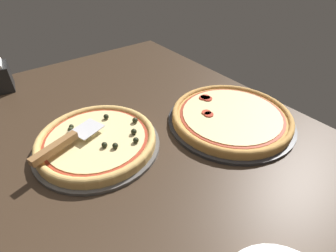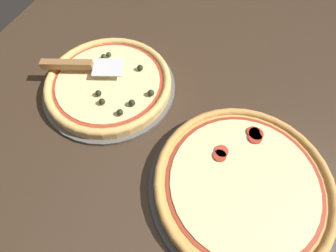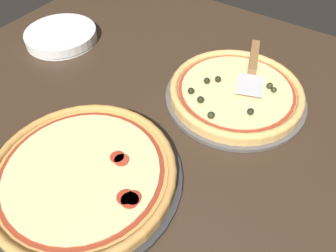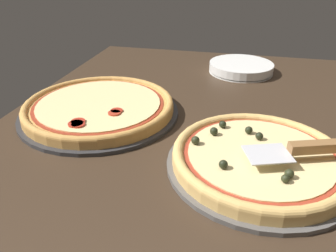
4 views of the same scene
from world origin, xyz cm
name	(u,v)px [view 2 (image 2 of 4)]	position (x,y,z in cm)	size (l,w,h in cm)	color
ground_plane	(132,120)	(0.00, 0.00, -1.80)	(153.14, 112.80, 3.60)	#38281C
pizza_pan_front	(110,87)	(-6.78, -9.89, 0.50)	(37.58, 37.58, 1.00)	#565451
pizza_front	(109,83)	(-6.77, -9.86, 2.64)	(35.33, 35.33, 4.26)	#DBAD60
pizza_pan_back	(241,186)	(8.86, 31.78, 0.50)	(42.49, 42.49, 1.00)	#2D2D30
pizza_back	(243,183)	(8.83, 31.77, 2.59)	(39.94, 39.94, 3.00)	#C68E47
serving_spatula	(74,65)	(-6.67, -19.74, 6.10)	(11.73, 22.76, 2.00)	silver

